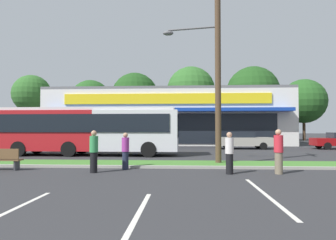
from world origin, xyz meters
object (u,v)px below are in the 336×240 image
utility_pole (215,62)px  pedestrian_mid (279,151)px  car_0 (41,140)px  car_1 (243,140)px  pedestrian_far (229,153)px  bus_stop_bench (2,159)px  pedestrian_by_pole (125,151)px  pedestrian_near_bench (94,151)px  city_bus (89,130)px

utility_pole → pedestrian_mid: utility_pole is taller
car_0 → car_1: 18.56m
pedestrian_far → bus_stop_bench: bearing=111.4°
car_0 → pedestrian_mid: bearing=-39.8°
bus_stop_bench → pedestrian_by_pole: size_ratio=0.97×
pedestrian_near_bench → pedestrian_mid: pedestrian_mid is taller
car_0 → utility_pole: bearing=-37.3°
utility_pole → pedestrian_near_bench: bearing=-151.1°
city_bus → pedestrian_near_bench: city_bus is taller
pedestrian_mid → car_1: bearing=19.0°
utility_pole → car_0: 19.11m
pedestrian_by_pole → pedestrian_mid: (6.44, -0.99, 0.08)m
car_0 → pedestrian_near_bench: (9.44, -14.20, 0.12)m
utility_pole → pedestrian_by_pole: (-4.22, -1.88, -4.41)m
car_0 → pedestrian_by_pole: 16.86m
car_0 → car_1: bearing=1.8°
city_bus → pedestrian_far: size_ratio=7.31×
bus_stop_bench → car_1: car_1 is taller
car_0 → pedestrian_by_pole: size_ratio=2.64×
utility_pole → pedestrian_by_pole: utility_pole is taller
car_1 → pedestrian_mid: (-1.56, -14.72, 0.11)m
bus_stop_bench → pedestrian_far: size_ratio=0.95×
city_bus → pedestrian_far: 11.54m
pedestrian_near_bench → pedestrian_mid: 7.55m
car_1 → pedestrian_far: size_ratio=2.82×
city_bus → car_0: (-6.64, 6.39, -1.01)m
car_1 → bus_stop_bench: bearing=-132.9°
pedestrian_far → pedestrian_near_bench: bearing=113.7°
bus_stop_bench → car_1: 19.57m
car_0 → pedestrian_far: 20.71m
bus_stop_bench → car_1: bearing=-132.9°
pedestrian_mid → pedestrian_far: (-1.98, -0.14, -0.06)m
pedestrian_near_bench → pedestrian_far: (5.57, -0.08, -0.03)m
car_0 → pedestrian_near_bench: 17.05m
bus_stop_bench → utility_pole: bearing=-165.4°
utility_pole → pedestrian_far: 5.33m
pedestrian_far → pedestrian_by_pole: bearing=100.3°
pedestrian_far → utility_pole: bearing=29.0°
bus_stop_bench → car_0: bearing=-69.2°
car_0 → pedestrian_mid: 22.11m
bus_stop_bench → pedestrian_mid: 11.78m
car_1 → utility_pole: bearing=-107.7°
car_0 → pedestrian_far: bearing=-43.6°
pedestrian_near_bench → utility_pole: bearing=167.4°
city_bus → pedestrian_mid: 12.97m
car_0 → pedestrian_far: (15.01, -14.27, 0.09)m
city_bus → pedestrian_mid: bearing=-36.5°
bus_stop_bench → pedestrian_far: 9.80m
car_1 → pedestrian_by_pole: 15.89m
pedestrian_near_bench → car_1: bearing=-163.1°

